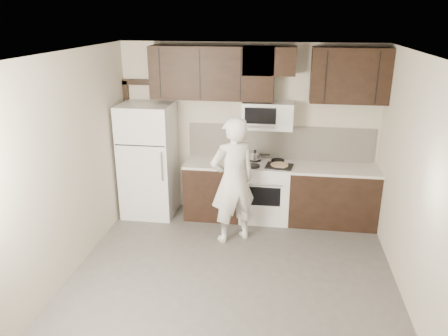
% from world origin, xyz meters
% --- Properties ---
extents(floor, '(4.50, 4.50, 0.00)m').
position_xyz_m(floor, '(0.00, 0.00, 0.00)').
color(floor, '#4F4D4A').
rests_on(floor, ground).
extents(back_wall, '(4.00, 0.00, 4.00)m').
position_xyz_m(back_wall, '(0.00, 2.25, 1.35)').
color(back_wall, '#BAB39E').
rests_on(back_wall, ground).
extents(ceiling, '(4.50, 4.50, 0.00)m').
position_xyz_m(ceiling, '(0.00, 0.00, 2.70)').
color(ceiling, white).
rests_on(ceiling, back_wall).
extents(counter_run, '(2.95, 0.64, 0.91)m').
position_xyz_m(counter_run, '(0.60, 1.94, 0.46)').
color(counter_run, black).
rests_on(counter_run, floor).
extents(stove, '(0.76, 0.66, 0.94)m').
position_xyz_m(stove, '(0.30, 1.94, 0.46)').
color(stove, silver).
rests_on(stove, floor).
extents(backsplash, '(2.90, 0.02, 0.54)m').
position_xyz_m(backsplash, '(0.50, 2.24, 1.18)').
color(backsplash, beige).
rests_on(backsplash, counter_run).
extents(upper_cabinets, '(3.48, 0.35, 0.78)m').
position_xyz_m(upper_cabinets, '(0.21, 2.08, 2.28)').
color(upper_cabinets, black).
rests_on(upper_cabinets, back_wall).
extents(microwave, '(0.76, 0.42, 0.40)m').
position_xyz_m(microwave, '(0.30, 2.06, 1.65)').
color(microwave, silver).
rests_on(microwave, upper_cabinets).
extents(refrigerator, '(0.80, 0.76, 1.80)m').
position_xyz_m(refrigerator, '(-1.55, 1.89, 0.90)').
color(refrigerator, silver).
rests_on(refrigerator, floor).
extents(door_trim, '(0.50, 0.08, 2.12)m').
position_xyz_m(door_trim, '(-1.92, 2.21, 1.25)').
color(door_trim, black).
rests_on(door_trim, floor).
extents(saucepan, '(0.32, 0.19, 0.18)m').
position_xyz_m(saucepan, '(0.12, 2.09, 0.98)').
color(saucepan, silver).
rests_on(saucepan, stove).
extents(baking_tray, '(0.43, 0.35, 0.02)m').
position_xyz_m(baking_tray, '(0.51, 1.85, 0.92)').
color(baking_tray, black).
rests_on(baking_tray, counter_run).
extents(pizza, '(0.30, 0.30, 0.02)m').
position_xyz_m(pizza, '(0.51, 1.85, 0.94)').
color(pizza, '#D4BA8E').
rests_on(pizza, baking_tray).
extents(person, '(0.79, 0.72, 1.82)m').
position_xyz_m(person, '(-0.11, 1.18, 0.91)').
color(person, white).
rests_on(person, floor).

